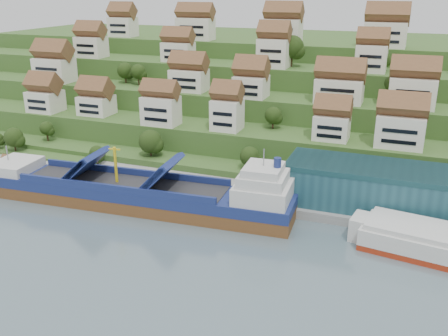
% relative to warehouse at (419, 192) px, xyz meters
% --- Properties ---
extents(ground, '(300.00, 300.00, 0.00)m').
position_rel_warehouse_xyz_m(ground, '(-52.00, -17.00, -7.20)').
color(ground, slate).
rests_on(ground, ground).
extents(quay, '(180.00, 14.00, 2.20)m').
position_rel_warehouse_xyz_m(quay, '(-32.00, -2.00, -6.10)').
color(quay, gray).
rests_on(quay, ground).
extents(pebble_beach, '(45.00, 20.00, 1.00)m').
position_rel_warehouse_xyz_m(pebble_beach, '(-110.00, -5.00, -6.70)').
color(pebble_beach, gray).
rests_on(pebble_beach, ground).
extents(hillside, '(260.00, 128.00, 31.00)m').
position_rel_warehouse_xyz_m(hillside, '(-52.00, 86.55, 3.46)').
color(hillside, '#2D4C1E').
rests_on(hillside, ground).
extents(hillside_village, '(158.58, 63.44, 28.71)m').
position_rel_warehouse_xyz_m(hillside_village, '(-46.46, 44.13, 17.40)').
color(hillside_village, white).
rests_on(hillside_village, ground).
extents(hillside_trees, '(139.07, 62.41, 31.97)m').
position_rel_warehouse_xyz_m(hillside_trees, '(-62.43, 30.86, 11.27)').
color(hillside_trees, '#273F15').
rests_on(hillside_trees, ground).
extents(warehouse, '(60.00, 15.00, 10.00)m').
position_rel_warehouse_xyz_m(warehouse, '(0.00, 0.00, 0.00)').
color(warehouse, '#214E59').
rests_on(warehouse, quay).
extents(flagpole, '(1.28, 0.16, 8.00)m').
position_rel_warehouse_xyz_m(flagpole, '(-33.89, -7.00, -0.32)').
color(flagpole, gray).
rests_on(flagpole, quay).
extents(beach_huts, '(14.40, 3.70, 2.20)m').
position_rel_warehouse_xyz_m(beach_huts, '(-112.00, -6.25, -5.10)').
color(beach_huts, white).
rests_on(beach_huts, pebble_beach).
extents(cargo_ship, '(80.03, 17.21, 17.63)m').
position_rel_warehouse_xyz_m(cargo_ship, '(-63.11, -15.57, -3.86)').
color(cargo_ship, brown).
rests_on(cargo_ship, ground).
extents(second_ship, '(33.16, 16.41, 9.21)m').
position_rel_warehouse_xyz_m(second_ship, '(6.14, -15.69, -4.42)').
color(second_ship, maroon).
rests_on(second_ship, ground).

